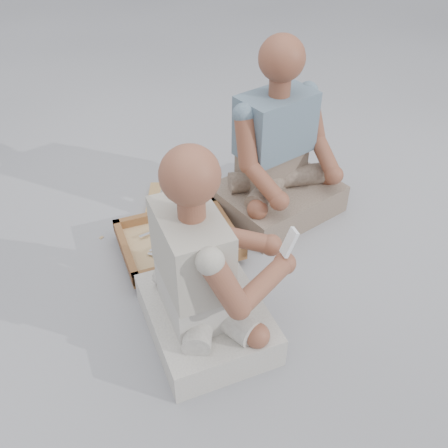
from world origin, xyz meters
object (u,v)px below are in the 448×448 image
object	(u,v)px
carved_panel	(201,205)
companion	(278,159)
tool_tray	(178,241)
craftsman	(204,279)

from	to	relation	value
carved_panel	companion	xyz separation A→B (m)	(0.37, -0.13, 0.28)
tool_tray	companion	world-z (taller)	companion
carved_panel	tool_tray	world-z (taller)	tool_tray
carved_panel	tool_tray	size ratio (longest dim) A/B	1.04
craftsman	companion	xyz separation A→B (m)	(0.59, 0.68, 0.01)
carved_panel	craftsman	bearing A→B (deg)	-105.25
carved_panel	tool_tray	xyz separation A→B (m)	(-0.20, -0.30, 0.04)
craftsman	carved_panel	bearing A→B (deg)	161.12
tool_tray	craftsman	distance (m)	0.56
tool_tray	companion	size ratio (longest dim) A/B	0.61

